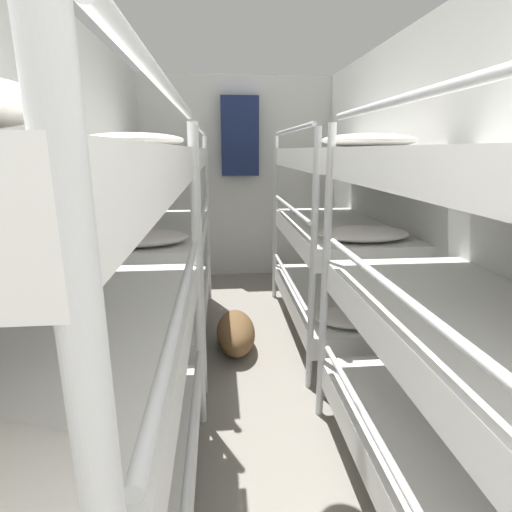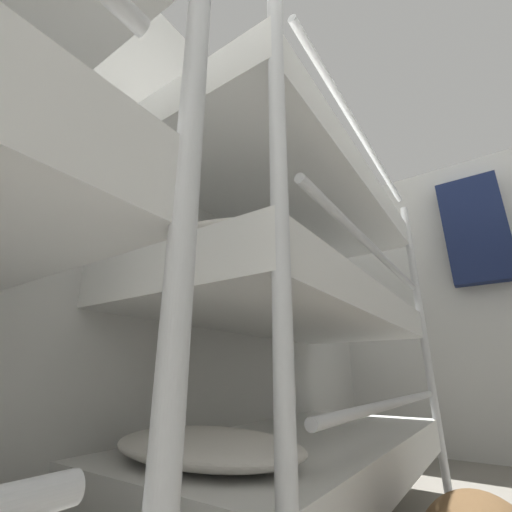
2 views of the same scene
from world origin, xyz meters
name	(u,v)px [view 1 (image 1 of 2)]	position (x,y,z in m)	size (l,w,h in m)	color
wall_left	(55,214)	(-1.17, 2.61, 1.21)	(0.06, 5.34, 2.43)	silver
wall_right	(442,209)	(1.17, 2.61, 1.21)	(0.06, 5.34, 2.43)	silver
wall_back	(237,180)	(0.00, 5.25, 1.21)	(2.41, 0.06, 2.43)	silver
bunk_stack_left_near	(56,371)	(-0.74, 1.38, 0.91)	(0.81, 1.78, 1.74)	silver
bunk_stack_right_near	(506,350)	(0.74, 1.38, 0.91)	(0.81, 1.78, 1.74)	silver
bunk_stack_left_far	(155,236)	(-0.74, 3.42, 0.91)	(0.81, 1.78, 1.74)	silver
bunk_stack_right_far	(337,232)	(0.74, 3.42, 0.91)	(0.81, 1.78, 1.74)	silver
duffel_bag	(236,333)	(-0.12, 3.16, 0.15)	(0.31, 0.59, 0.31)	brown
hanging_coat	(240,137)	(0.03, 5.10, 1.73)	(0.44, 0.12, 0.90)	#192347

